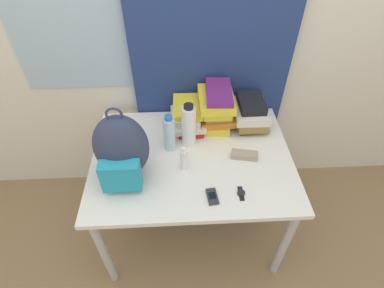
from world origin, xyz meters
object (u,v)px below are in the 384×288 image
book_stack_left (188,116)px  book_stack_right (250,113)px  book_stack_center (217,107)px  sunscreen_bottle (184,159)px  backpack (121,150)px  cell_phone (212,197)px  wristwatch (241,193)px  sunglasses_case (244,155)px  sports_bottle (189,126)px  water_bottle (169,134)px

book_stack_left → book_stack_right: 0.39m
book_stack_center → sunscreen_bottle: bearing=-120.2°
backpack → cell_phone: 0.52m
book_stack_right → wristwatch: book_stack_right is taller
book_stack_left → book_stack_center: 0.18m
book_stack_center → backpack: bearing=-143.5°
sunglasses_case → wristwatch: sunglasses_case is taller
book_stack_left → book_stack_right: book_stack_right is taller
backpack → sports_bottle: 0.42m
sunscreen_bottle → book_stack_right: bearing=40.2°
book_stack_left → cell_phone: (0.10, -0.57, -0.07)m
sports_bottle → wristwatch: 0.48m
book_stack_right → backpack: bearing=-152.5°
backpack → book_stack_left: bearing=47.7°
book_stack_right → sunglasses_case: size_ratio=1.78×
book_stack_left → book_stack_center: book_stack_center is taller
sunglasses_case → wristwatch: 0.27m
book_stack_center → sunglasses_case: (0.13, -0.30, -0.12)m
water_bottle → wristwatch: bearing=-44.5°
book_stack_left → water_bottle: size_ratio=1.21×
book_stack_left → cell_phone: 0.59m
backpack → sunscreen_bottle: size_ratio=2.83×
sunscreen_bottle → cell_phone: bearing=-57.1°
water_bottle → book_stack_left: bearing=60.0°
book_stack_left → water_bottle: water_bottle is taller
book_stack_right → wristwatch: size_ratio=3.14×
sunscreen_bottle → cell_phone: 0.26m
sunglasses_case → water_bottle: bearing=166.8°
wristwatch → sports_bottle: bearing=122.8°
book_stack_center → cell_phone: bearing=-97.8°
backpack → book_stack_right: 0.85m
sunscreen_bottle → water_bottle: bearing=115.3°
book_stack_center → book_stack_right: size_ratio=1.03×
book_stack_center → book_stack_right: (0.22, -0.00, -0.05)m
sports_bottle → sunscreen_bottle: bearing=-99.9°
book_stack_center → sunglasses_case: 0.35m
book_stack_right → wristwatch: bearing=-104.6°
sports_bottle → cell_phone: 0.44m
backpack → book_stack_left: (0.36, 0.39, -0.11)m
cell_phone → sunglasses_case: size_ratio=0.64×
book_stack_left → cell_phone: bearing=-80.4°
backpack → book_stack_right: bearing=27.5°
sports_bottle → water_bottle: bearing=-163.6°
book_stack_left → sunglasses_case: (0.31, -0.30, -0.06)m
sunscreen_bottle → cell_phone: size_ratio=1.54×
water_bottle → sunscreen_bottle: 0.19m
backpack → book_stack_center: (0.53, 0.39, -0.05)m
sports_bottle → sunglasses_case: 0.36m
water_bottle → sunglasses_case: bearing=-13.2°
book_stack_center → sunscreen_bottle: 0.43m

